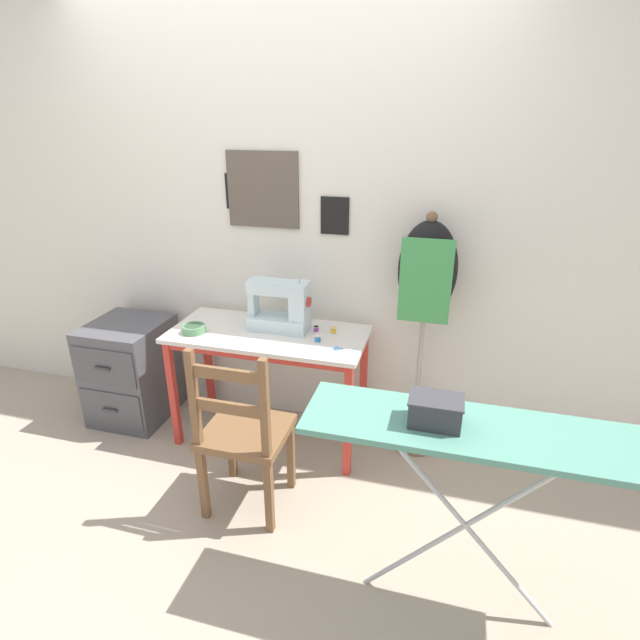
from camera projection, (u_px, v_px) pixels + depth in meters
name	position (u px, v px, depth m)	size (l,w,h in m)	color
ground_plane	(257.00, 461.00, 2.88)	(14.00, 14.00, 0.00)	tan
wall_back	(284.00, 221.00, 2.91)	(10.00, 0.07, 2.55)	silver
sewing_table	(268.00, 348.00, 2.86)	(1.12, 0.52, 0.71)	silver
sewing_machine	(282.00, 307.00, 2.82)	(0.36, 0.17, 0.31)	silver
fabric_bowl	(194.00, 329.00, 2.83)	(0.13, 0.13, 0.04)	#56895B
scissors	(342.00, 349.00, 2.63)	(0.13, 0.05, 0.01)	silver
thread_spool_near_machine	(316.00, 329.00, 2.84)	(0.03, 0.03, 0.03)	purple
thread_spool_mid_table	(318.00, 339.00, 2.71)	(0.04, 0.04, 0.04)	#2875C1
thread_spool_far_edge	(333.00, 330.00, 2.82)	(0.03, 0.03, 0.04)	yellow
wooden_chair	(244.00, 434.00, 2.40)	(0.40, 0.38, 0.92)	brown
filing_cabinet	(132.00, 370.00, 3.22)	(0.45, 0.50, 0.65)	#4C4C51
dress_form	(426.00, 286.00, 2.68)	(0.32, 0.32, 1.40)	#846647
ironing_board	(478.00, 440.00, 1.74)	(1.23, 0.34, 0.86)	#518E7A
storage_box	(435.00, 411.00, 1.73)	(0.19, 0.13, 0.10)	#333338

